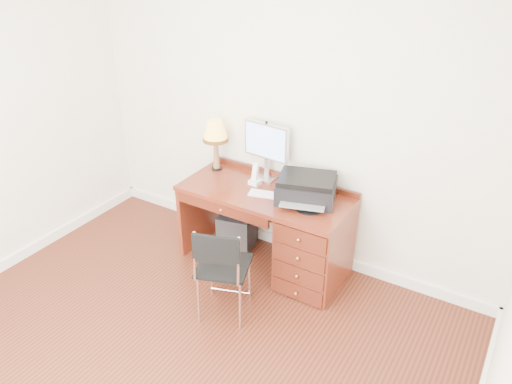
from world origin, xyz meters
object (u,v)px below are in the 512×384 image
Objects in this scene: desk at (297,235)px; printer at (306,188)px; monitor at (266,144)px; phone at (255,178)px; chair at (219,263)px; leg_lamp at (215,134)px; equipment_box at (237,230)px.

printer is (0.04, 0.06, 0.44)m from desk.
monitor is (-0.46, 0.24, 0.67)m from desk.
monitor is 2.64× the size of phone.
printer is at bearing 2.71° from phone.
leg_lamp is at bearing 106.22° from chair.
leg_lamp is 0.56m from phone.
monitor is at bearing 143.21° from printer.
leg_lamp reaches higher than chair.
leg_lamp reaches higher than desk.
chair is at bearing -109.20° from desk.
printer reaches higher than desk.
phone reaches higher than desk.
desk is at bearing -9.50° from leg_lamp.
phone is (0.47, -0.08, -0.30)m from leg_lamp.
monitor is at bearing 19.80° from equipment_box.
printer is (0.50, -0.18, -0.22)m from monitor.
equipment_box is (-0.69, 0.10, -0.23)m from desk.
phone is at bearing 83.76° from chair.
chair is at bearing -77.41° from equipment_box.
leg_lamp is (-0.49, -0.08, 0.03)m from monitor.
chair is 2.28× the size of equipment_box.
phone is at bearing -89.32° from monitor.
monitor is 0.92× the size of printer.
desk is at bearing -22.17° from monitor.
phone is 0.66m from equipment_box.
phone is (-0.47, 0.08, 0.40)m from desk.
equipment_box is (0.26, -0.06, -0.92)m from leg_lamp.
printer reaches higher than phone.
monitor reaches higher than equipment_box.
leg_lamp is (-0.98, 0.09, 0.25)m from printer.
leg_lamp reaches higher than phone.
monitor is at bearing 9.62° from leg_lamp.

